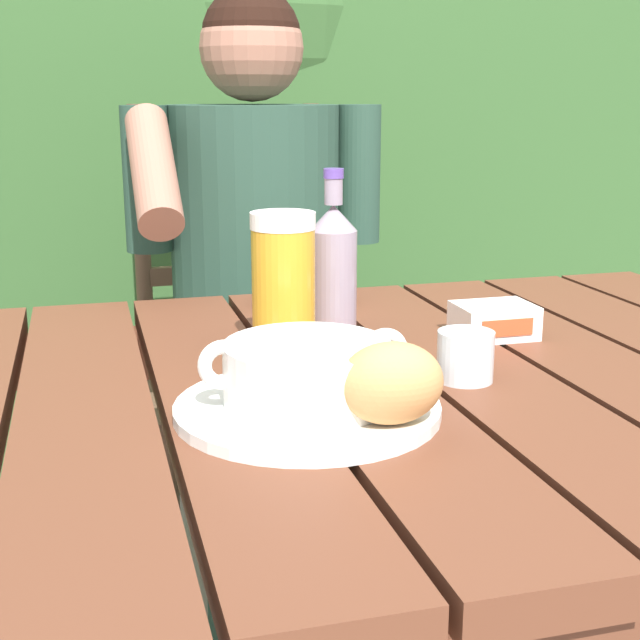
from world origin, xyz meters
TOP-DOWN VIEW (x-y plane):
  - dining_table at (0.00, 0.00)m, footprint 1.33×0.90m
  - hedge_backdrop at (0.04, 1.63)m, footprint 3.84×0.97m
  - chair_near_diner at (0.03, 0.89)m, footprint 0.42×0.46m
  - person_eating at (0.03, 0.69)m, footprint 0.48×0.47m
  - serving_plate at (-0.08, -0.10)m, footprint 0.27×0.27m
  - soup_bowl at (-0.08, -0.10)m, footprint 0.22×0.17m
  - bread_roll at (-0.02, -0.17)m, footprint 0.10×0.08m
  - beer_glass at (-0.06, 0.11)m, footprint 0.08×0.08m
  - beer_bottle at (0.02, 0.15)m, footprint 0.06×0.06m
  - water_glass_small at (0.12, -0.04)m, footprint 0.06×0.06m
  - butter_tub at (0.23, 0.12)m, footprint 0.10×0.08m
  - table_knife at (0.07, -0.00)m, footprint 0.14×0.03m
  - diner_bowl at (0.03, 0.35)m, footprint 0.14×0.14m

SIDE VIEW (x-z plane):
  - chair_near_diner at x=0.03m, z-range -0.02..1.01m
  - dining_table at x=0.00m, z-range 0.28..1.03m
  - person_eating at x=0.03m, z-range 0.11..1.35m
  - table_knife at x=0.07m, z-range 0.74..0.75m
  - serving_plate at x=-0.08m, z-range 0.74..0.76m
  - butter_tub at x=0.23m, z-range 0.74..0.79m
  - diner_bowl at x=0.03m, z-range 0.74..0.80m
  - water_glass_small at x=0.12m, z-range 0.74..0.80m
  - soup_bowl at x=-0.08m, z-range 0.75..0.83m
  - bread_roll at x=-0.02m, z-range 0.76..0.83m
  - beer_glass at x=-0.06m, z-range 0.74..0.92m
  - beer_bottle at x=0.02m, z-range 0.73..0.95m
  - hedge_backdrop at x=0.04m, z-range -0.01..1.74m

